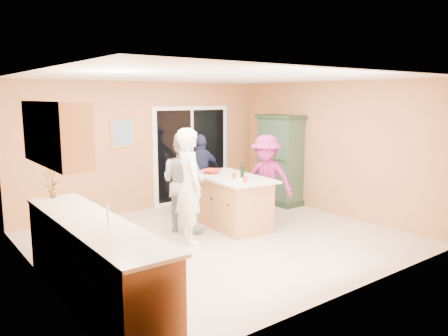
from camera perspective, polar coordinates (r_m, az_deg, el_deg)
floor at (r=7.23m, az=-0.48°, el=-9.26°), size 5.50×5.50×0.00m
ceiling at (r=6.86m, az=-0.51°, el=11.81°), size 5.50×5.00×0.10m
wall_back at (r=9.04m, az=-9.98°, el=2.80°), size 5.50×0.10×2.60m
wall_front at (r=5.16m, az=16.27°, el=-2.22°), size 5.50×0.10×2.60m
wall_left at (r=5.75m, az=-23.09°, el=-1.45°), size 0.10×5.00×2.60m
wall_right at (r=8.83m, az=14.01°, el=2.51°), size 0.10×5.00×2.60m
left_cabinet_run at (r=5.09m, az=-16.14°, el=-12.23°), size 0.65×3.05×1.24m
upper_cabinets at (r=5.53m, az=-21.20°, el=4.29°), size 0.35×1.60×0.75m
sliding_door at (r=9.56m, az=-4.23°, el=1.75°), size 1.90×0.07×2.10m
framed_picture at (r=8.76m, az=-13.18°, el=4.46°), size 0.46×0.04×0.56m
kitchen_island at (r=7.85m, az=0.91°, el=-4.52°), size 1.10×1.81×0.91m
green_hutch at (r=9.49m, az=7.31°, el=0.94°), size 0.55×1.05×1.92m
woman_white at (r=6.89m, az=-4.48°, el=-2.34°), size 0.61×0.76×1.83m
woman_grey at (r=7.51m, az=-5.37°, el=-1.85°), size 0.90×1.00×1.71m
woman_navy at (r=8.67m, az=-3.00°, el=-0.76°), size 0.95×0.44×1.58m
woman_magenta at (r=8.04m, az=5.52°, el=-1.44°), size 0.97×1.20×1.62m
serving_bowl at (r=8.03m, az=-1.65°, el=-0.43°), size 0.37×0.37×0.07m
tulip_vase at (r=6.35m, az=-21.54°, el=-1.91°), size 0.21×0.14×0.39m
tumbler_near at (r=7.47m, az=1.35°, el=-1.06°), size 0.07×0.07×0.10m
tumbler_far at (r=7.20m, az=2.76°, el=-1.48°), size 0.08×0.08×0.10m
wine_bottle at (r=7.55m, az=2.41°, el=-0.46°), size 0.07×0.07×0.30m
white_plate at (r=7.47m, az=2.19°, el=-1.41°), size 0.25×0.25×0.01m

